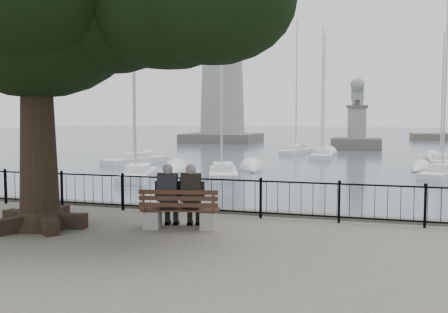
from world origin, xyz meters
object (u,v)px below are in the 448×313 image
at_px(bench, 180,215).
at_px(person_right, 192,199).
at_px(lion_monument, 357,132).
at_px(person_left, 169,198).
at_px(lighthouse, 222,51).

bearing_deg(bench, person_right, 33.53).
distance_m(bench, lion_monument, 49.30).
height_order(bench, person_left, person_left).
bearing_deg(lion_monument, lighthouse, 148.91).
height_order(bench, person_right, person_right).
distance_m(bench, person_left, 0.48).
relative_size(bench, lighthouse, 0.06).
height_order(person_left, person_right, same).
bearing_deg(person_left, lion_monument, 86.69).
relative_size(person_right, lion_monument, 0.19).
bearing_deg(bench, person_left, 171.36).
xyz_separation_m(lighthouse, lion_monument, (20.00, -12.06, -11.52)).
xyz_separation_m(person_right, lion_monument, (2.31, 49.07, 0.35)).
height_order(person_right, lighthouse, lighthouse).
relative_size(person_left, lighthouse, 0.05).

